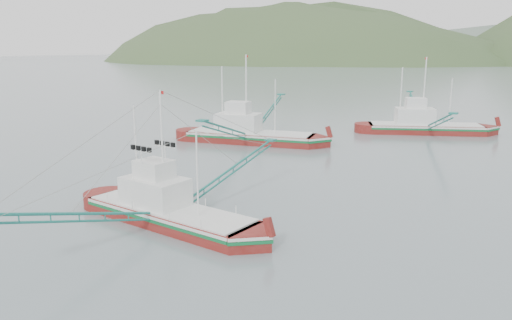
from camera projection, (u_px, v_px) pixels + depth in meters
The scene contains 5 objects.
ground at pixel (212, 221), 34.53m from camera, with size 1200.00×1200.00×0.00m, color slate.
main_boat at pixel (167, 203), 33.93m from camera, with size 13.61×24.10×9.78m.
bg_boat_left at pixel (249, 126), 62.54m from camera, with size 16.58×28.64×11.76m.
bg_boat_far at pixel (425, 117), 69.29m from camera, with size 15.76×26.58×11.30m.
headland_left at pixel (288, 61), 425.89m from camera, with size 448.00×308.00×210.00m, color #374E28.
Camera 1 is at (19.44, -26.50, 11.81)m, focal length 35.00 mm.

